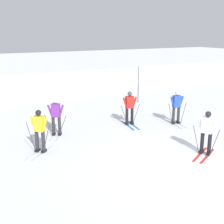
{
  "coord_description": "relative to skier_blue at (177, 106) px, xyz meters",
  "views": [
    {
      "loc": [
        -6.99,
        -7.13,
        4.58
      ],
      "look_at": [
        -0.44,
        4.74,
        0.9
      ],
      "focal_mm": 47.96,
      "sensor_mm": 36.0,
      "label": 1
    }
  ],
  "objects": [
    {
      "name": "ground_plane",
      "position": [
        -2.91,
        -4.08,
        -0.92
      ],
      "size": [
        120.0,
        120.0,
        0.0
      ],
      "primitive_type": "plane",
      "color": "white"
    },
    {
      "name": "far_snow_ridge",
      "position": [
        -2.91,
        16.12,
        -0.21
      ],
      "size": [
        80.0,
        9.27,
        1.41
      ],
      "primitive_type": "cube",
      "color": "white",
      "rests_on": "ground"
    },
    {
      "name": "skier_red",
      "position": [
        -2.15,
        1.03,
        0.04
      ],
      "size": [
        0.99,
        1.64,
        1.71
      ],
      "color": "#237AC6",
      "rests_on": "ground"
    },
    {
      "name": "skier_purple",
      "position": [
        -5.9,
        1.23,
        -0.0
      ],
      "size": [
        1.14,
        1.56,
        1.71
      ],
      "color": "silver",
      "rests_on": "ground"
    },
    {
      "name": "skier_yellow",
      "position": [
        -7.1,
        -0.35,
        0.0
      ],
      "size": [
        1.41,
        1.38,
        1.71
      ],
      "color": "silver",
      "rests_on": "ground"
    },
    {
      "name": "trail_marker_pole",
      "position": [
        0.97,
        4.92,
        0.26
      ],
      "size": [
        0.05,
        0.05,
        2.35
      ],
      "primitive_type": "cylinder",
      "color": "black",
      "rests_on": "ground"
    },
    {
      "name": "skier_white",
      "position": [
        -1.62,
        -3.6,
        -0.0
      ],
      "size": [
        1.59,
        1.06,
        1.71
      ],
      "color": "red",
      "rests_on": "ground"
    },
    {
      "name": "skier_blue",
      "position": [
        0.0,
        0.0,
        0.0
      ],
      "size": [
        0.99,
        1.64,
        1.71
      ],
      "color": "silver",
      "rests_on": "ground"
    }
  ]
}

